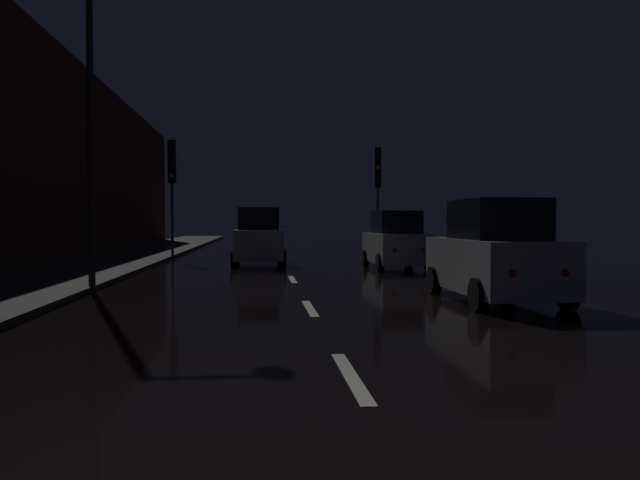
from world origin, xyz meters
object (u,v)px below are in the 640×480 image
object	(u,v)px
traffic_light_far_left	(172,172)
traffic_light_far_right	(378,177)
car_approaching_headlights	(258,238)
car_parked_right_far	(395,242)
streetlamp_overhead	(109,84)
car_parked_right_near	(495,255)

from	to	relation	value
traffic_light_far_left	traffic_light_far_right	size ratio (longest dim) A/B	1.01
car_approaching_headlights	car_parked_right_far	bearing A→B (deg)	61.01
streetlamp_overhead	car_parked_right_near	size ratio (longest dim) A/B	1.77
traffic_light_far_left	car_approaching_headlights	size ratio (longest dim) A/B	1.19
traffic_light_far_left	car_parked_right_far	distance (m)	10.90
streetlamp_overhead	car_parked_right_near	bearing A→B (deg)	-17.92
car_parked_right_far	car_parked_right_near	distance (m)	9.39
car_approaching_headlights	traffic_light_far_right	bearing A→B (deg)	128.92
car_parked_right_far	streetlamp_overhead	bearing A→B (deg)	128.04
streetlamp_overhead	car_parked_right_near	xyz separation A→B (m)	(8.49, -2.75, -3.98)
car_parked_right_far	car_parked_right_near	size ratio (longest dim) A/B	0.97
traffic_light_far_left	streetlamp_overhead	size ratio (longest dim) A/B	0.70
traffic_light_far_left	car_parked_right_near	size ratio (longest dim) A/B	1.25
car_parked_right_far	traffic_light_far_right	bearing A→B (deg)	-6.17
traffic_light_far_left	car_approaching_headlights	world-z (taller)	traffic_light_far_left
traffic_light_far_left	car_parked_right_far	xyz separation A→B (m)	(8.73, -5.83, -2.93)
traffic_light_far_right	streetlamp_overhead	bearing A→B (deg)	-26.32
car_approaching_headlights	car_parked_right_near	world-z (taller)	car_approaching_headlights
streetlamp_overhead	car_parked_right_far	distance (m)	11.50
streetlamp_overhead	car_approaching_headlights	bearing A→B (deg)	69.30
traffic_light_far_right	car_approaching_headlights	bearing A→B (deg)	-43.88
streetlamp_overhead	car_parked_right_near	distance (m)	9.77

